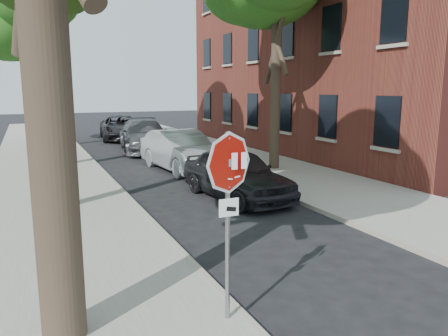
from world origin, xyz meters
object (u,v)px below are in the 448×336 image
(car_b, at_px, (181,151))
(car_c, at_px, (144,135))
(apartment_building, at_px, (368,6))
(stop_sign, at_px, (228,190))
(car_a, at_px, (236,174))
(car_d, at_px, (122,128))
(tree_far, at_px, (25,13))

(car_b, xyz_separation_m, car_c, (0.06, 6.28, 0.03))
(apartment_building, distance_m, car_b, 13.58)
(car_c, bearing_deg, stop_sign, -93.25)
(stop_sign, xyz_separation_m, car_b, (3.24, 11.53, -1.13))
(apartment_building, bearing_deg, car_c, 161.66)
(car_a, relative_size, car_b, 0.90)
(apartment_building, distance_m, car_c, 13.81)
(car_b, relative_size, car_d, 0.89)
(apartment_building, xyz_separation_m, car_b, (-11.46, -2.50, -6.84))
(apartment_building, xyz_separation_m, tree_far, (-16.72, 7.11, -0.44))
(apartment_building, xyz_separation_m, car_c, (-11.40, 3.78, -6.81))
(stop_sign, height_order, car_c, stop_sign)
(apartment_building, distance_m, car_a, 15.29)
(car_b, bearing_deg, car_c, 83.83)
(apartment_building, height_order, car_c, apartment_building)
(car_a, bearing_deg, car_c, 83.64)
(car_a, bearing_deg, apartment_building, 26.96)
(apartment_building, bearing_deg, car_a, -146.68)
(car_a, xyz_separation_m, car_b, (-0.06, 5.00, 0.06))
(car_a, bearing_deg, tree_far, 103.66)
(car_a, height_order, car_b, car_b)
(car_b, distance_m, car_d, 12.27)
(car_c, bearing_deg, tree_far, 155.20)
(stop_sign, bearing_deg, car_d, 82.11)
(stop_sign, height_order, car_b, stop_sign)
(car_b, bearing_deg, tree_far, 113.10)
(tree_far, xyz_separation_m, car_c, (5.32, -3.33, -6.37))
(stop_sign, bearing_deg, car_b, 74.32)
(car_b, bearing_deg, car_a, -94.85)
(tree_far, height_order, car_b, tree_far)
(stop_sign, bearing_deg, tree_far, 95.46)
(stop_sign, height_order, car_a, stop_sign)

